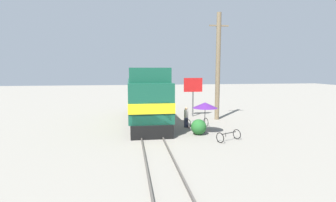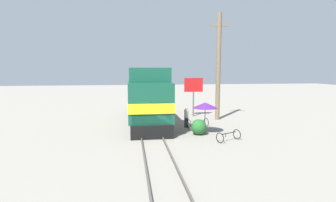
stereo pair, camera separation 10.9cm
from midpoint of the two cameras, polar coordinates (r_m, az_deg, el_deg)
name	(u,v)px [view 1 (the left image)]	position (r m, az deg, el deg)	size (l,w,h in m)	color
ground_plane	(149,131)	(20.16, -4.23, -6.49)	(120.00, 120.00, 0.00)	gray
rail_near	(140,130)	(20.11, -6.28, -6.33)	(0.08, 41.58, 0.15)	#4C4742
rail_far	(159,130)	(20.21, -2.19, -6.22)	(0.08, 41.58, 0.15)	#4C4742
locomotive	(146,100)	(22.95, -4.86, 0.23)	(3.17, 12.35, 4.78)	black
utility_pole	(218,66)	(24.62, 10.69, 7.40)	(1.80, 0.42, 9.74)	#726047
vendor_umbrella	(205,105)	(19.20, 7.92, -0.92)	(1.83, 1.83, 2.28)	#4C4C4C
billboard_sign	(193,88)	(26.03, 5.36, 2.90)	(1.86, 0.12, 3.83)	#595959
shrub_cluster	(199,127)	(18.98, 6.53, -5.63)	(1.11, 1.11, 1.11)	#236028
person_bystander	(186,116)	(21.16, 3.83, -3.34)	(0.34, 0.34, 1.67)	#2D3347
bicycle	(197,123)	(21.33, 6.28, -4.76)	(1.79, 1.14, 0.71)	black
bicycle_spare	(229,136)	(17.70, 12.89, -7.39)	(1.76, 1.32, 0.67)	black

